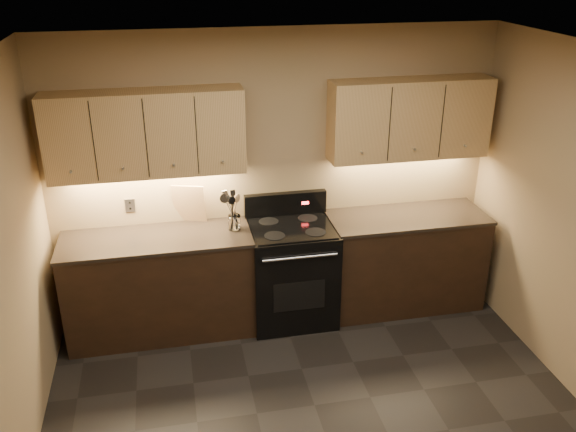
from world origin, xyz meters
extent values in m
plane|color=silver|center=(0.00, 0.00, 2.60)|extent=(4.00, 4.00, 0.00)
cube|color=#9B7D5B|center=(0.00, 2.00, 1.30)|extent=(4.00, 0.04, 2.60)
cube|color=black|center=(-1.10, 1.70, 0.45)|extent=(1.60, 0.60, 0.90)
cube|color=#342A21|center=(-1.10, 1.70, 0.92)|extent=(1.62, 0.62, 0.03)
cube|color=black|center=(1.18, 1.70, 0.45)|extent=(1.44, 0.60, 0.90)
cube|color=#342A21|center=(1.18, 1.70, 0.92)|extent=(1.46, 0.62, 0.03)
cube|color=black|center=(0.08, 1.68, 0.46)|extent=(0.76, 0.65, 0.92)
cube|color=black|center=(0.08, 1.68, 0.93)|extent=(0.70, 0.60, 0.01)
cube|color=black|center=(0.08, 1.96, 1.03)|extent=(0.76, 0.07, 0.22)
cube|color=red|center=(0.26, 1.92, 1.04)|extent=(0.06, 0.00, 0.03)
cylinder|color=silver|center=(0.08, 1.34, 0.80)|extent=(0.65, 0.02, 0.02)
cube|color=black|center=(0.08, 1.35, 0.41)|extent=(0.46, 0.00, 0.28)
cylinder|color=black|center=(-0.10, 1.53, 0.93)|extent=(0.18, 0.18, 0.00)
cylinder|color=black|center=(0.26, 1.53, 0.93)|extent=(0.18, 0.18, 0.00)
cylinder|color=black|center=(-0.10, 1.82, 0.93)|extent=(0.18, 0.18, 0.00)
cylinder|color=black|center=(0.26, 1.82, 0.93)|extent=(0.18, 0.18, 0.00)
cube|color=tan|center=(-1.10, 1.85, 1.80)|extent=(1.60, 0.30, 0.70)
cube|color=tan|center=(1.18, 1.85, 1.80)|extent=(1.44, 0.30, 0.70)
cube|color=#B2B5BA|center=(-1.30, 1.99, 1.12)|extent=(0.08, 0.01, 0.12)
cylinder|color=white|center=(-0.42, 1.73, 1.00)|extent=(0.13, 0.13, 0.13)
cylinder|color=white|center=(-0.42, 1.73, 0.94)|extent=(0.10, 0.10, 0.02)
cube|color=tan|center=(-0.79, 1.96, 1.11)|extent=(0.29, 0.15, 0.36)
camera|label=1|loc=(-0.93, -3.08, 3.21)|focal=38.00mm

